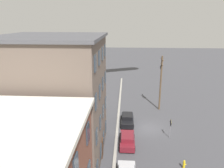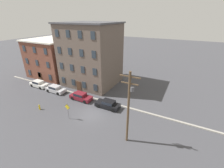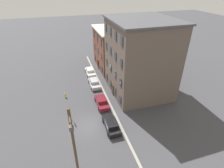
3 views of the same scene
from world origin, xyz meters
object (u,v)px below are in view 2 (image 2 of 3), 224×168
(fire_hydrant, at_px, (39,107))
(car_black, at_px, (108,104))
(caution_sign, at_px, (68,109))
(car_maroon, at_px, (81,96))
(car_white, at_px, (39,84))
(car_silver, at_px, (55,89))
(utility_pole, at_px, (129,105))

(fire_hydrant, bearing_deg, car_black, 30.27)
(caution_sign, bearing_deg, car_black, 55.19)
(car_maroon, height_order, car_black, same)
(car_white, xyz_separation_m, car_maroon, (12.29, -0.29, 0.00))
(caution_sign, relative_size, fire_hydrant, 2.83)
(car_maroon, xyz_separation_m, caution_sign, (2.07, -5.69, 1.08))
(car_white, relative_size, car_maroon, 1.00)
(car_silver, distance_m, caution_sign, 10.67)
(car_maroon, xyz_separation_m, utility_pole, (11.94, -5.67, 4.61))
(car_white, bearing_deg, fire_hydrant, -38.10)
(car_white, height_order, car_black, same)
(car_maroon, distance_m, car_black, 6.01)
(car_black, bearing_deg, fire_hydrant, -149.73)
(car_black, xyz_separation_m, utility_pole, (5.93, -5.65, 4.61))
(utility_pole, distance_m, fire_hydrant, 16.92)
(car_white, height_order, car_silver, same)
(car_black, distance_m, caution_sign, 6.98)
(car_black, bearing_deg, caution_sign, -124.81)
(car_silver, xyz_separation_m, utility_pole, (18.77, -5.78, 4.61))
(car_maroon, relative_size, car_black, 1.00)
(car_white, xyz_separation_m, caution_sign, (14.36, -5.98, 1.08))
(car_white, bearing_deg, utility_pole, -13.82)
(car_silver, xyz_separation_m, caution_sign, (8.90, -5.79, 1.08))
(caution_sign, bearing_deg, car_silver, 146.93)
(car_black, relative_size, fire_hydrant, 4.58)
(car_black, height_order, utility_pole, utility_pole)
(car_white, distance_m, fire_hydrant, 10.22)
(fire_hydrant, bearing_deg, caution_sign, 2.95)
(car_white, xyz_separation_m, utility_pole, (24.24, -5.96, 4.61))
(car_silver, height_order, car_black, same)
(car_maroon, relative_size, utility_pole, 0.46)
(car_white, height_order, car_maroon, same)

